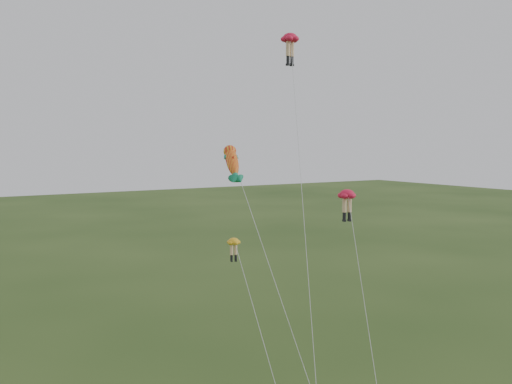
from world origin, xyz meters
TOP-DOWN VIEW (x-y plane):
  - legs_kite_red_high at (6.59, 11.26)m, footprint 8.49×14.67m
  - legs_kite_red_mid at (7.34, 4.88)m, footprint 5.57×9.44m
  - legs_kite_yellow at (-3.09, 3.24)m, footprint 1.11×6.81m
  - fish_kite at (-2.12, 5.41)m, footprint 1.96×9.68m

SIDE VIEW (x-z plane):
  - legs_kite_yellow at x=-3.09m, z-range 3.87..13.30m
  - legs_kite_red_mid at x=7.34m, z-range 5.25..17.19m
  - fish_kite at x=-2.12m, z-range 6.39..21.85m
  - legs_kite_red_high at x=6.59m, z-range 11.20..35.49m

